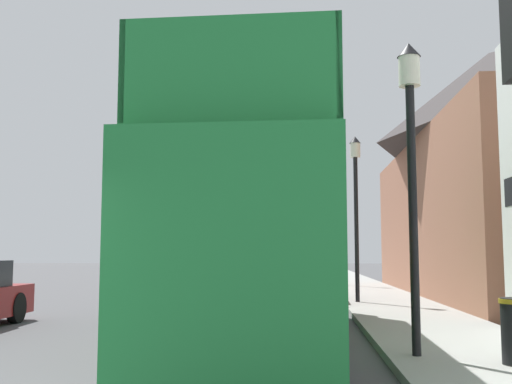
{
  "coord_description": "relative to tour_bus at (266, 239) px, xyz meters",
  "views": [
    {
      "loc": [
        3.75,
        -4.84,
        1.61
      ],
      "look_at": [
        3.05,
        4.1,
        2.53
      ],
      "focal_mm": 42.0,
      "sensor_mm": 36.0,
      "label": 1
    }
  ],
  "objects": [
    {
      "name": "ground_plane",
      "position": [
        -3.08,
        14.86,
        -1.87
      ],
      "size": [
        144.0,
        144.0,
        0.0
      ],
      "primitive_type": "plane",
      "color": "#4C4C4F"
    },
    {
      "name": "sidewalk",
      "position": [
        3.28,
        11.86,
        -1.8
      ],
      "size": [
        2.82,
        108.0,
        0.14
      ],
      "color": "#999993",
      "rests_on": "ground_plane"
    },
    {
      "name": "tour_bus",
      "position": [
        0.0,
        0.0,
        0.0
      ],
      "size": [
        2.68,
        10.16,
        4.18
      ],
      "rotation": [
        0.0,
        0.0,
        -0.02
      ],
      "color": "#1E7A38",
      "rests_on": "ground_plane"
    },
    {
      "name": "lamp_post_second",
      "position": [
        2.33,
        7.65,
        1.76
      ],
      "size": [
        0.35,
        0.35,
        5.12
      ],
      "color": "black",
      "rests_on": "sidewalk"
    },
    {
      "name": "lamp_post_third",
      "position": [
        2.51,
        17.34,
        1.59
      ],
      "size": [
        0.35,
        0.35,
        4.83
      ],
      "color": "black",
      "rests_on": "sidewalk"
    },
    {
      "name": "brick_terrace_rear",
      "position": [
        7.7,
        11.41,
        2.67
      ],
      "size": [
        6.0,
        17.56,
        9.1
      ],
      "color": "#9E664C",
      "rests_on": "ground_plane"
    },
    {
      "name": "parked_car_ahead_of_bus",
      "position": [
        0.79,
        8.33,
        -1.14
      ],
      "size": [
        1.82,
        4.49,
        1.55
      ],
      "rotation": [
        0.0,
        0.0,
        -0.02
      ],
      "color": "black",
      "rests_on": "ground_plane"
    },
    {
      "name": "lamp_post_nearest",
      "position": [
        2.3,
        -2.03,
        1.47
      ],
      "size": [
        0.35,
        0.35,
        4.64
      ],
      "color": "black",
      "rests_on": "sidewalk"
    }
  ]
}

